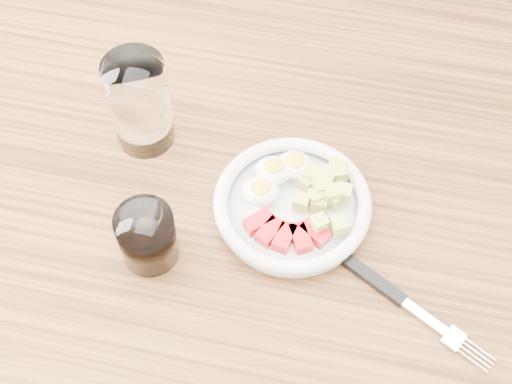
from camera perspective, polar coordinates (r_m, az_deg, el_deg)
dining_table at (r=0.98m, az=0.44°, el=-4.65°), size 1.50×0.90×0.77m
bowl at (r=0.89m, az=2.97°, el=-0.76°), size 0.20×0.20×0.05m
fork at (r=0.86m, az=10.45°, el=-7.69°), size 0.21×0.12×0.01m
water_glass at (r=0.92m, az=-9.29°, el=7.02°), size 0.08×0.08×0.14m
coffee_glass at (r=0.85m, az=-8.70°, el=-3.56°), size 0.07×0.07×0.08m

